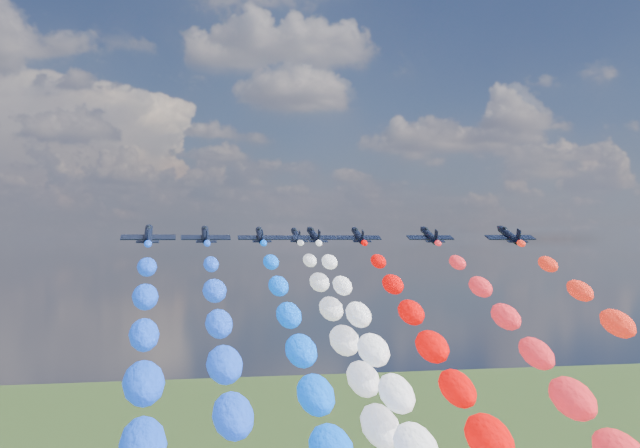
{
  "coord_description": "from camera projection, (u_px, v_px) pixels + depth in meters",
  "views": [
    {
      "loc": [
        -28.09,
        -134.8,
        92.02
      ],
      "look_at": [
        0.0,
        4.0,
        94.71
      ],
      "focal_mm": 44.97,
      "sensor_mm": 36.0,
      "label": 1
    }
  ],
  "objects": [
    {
      "name": "jet_5",
      "position": [
        358.0,
        236.0,
        152.58
      ],
      "size": [
        8.81,
        11.76,
        5.6
      ],
      "primitive_type": null,
      "rotation": [
        0.29,
        0.0,
        -0.04
      ],
      "color": "black"
    },
    {
      "name": "jet_0",
      "position": [
        148.0,
        235.0,
        124.27
      ],
      "size": [
        8.57,
        11.59,
        5.6
      ],
      "primitive_type": null,
      "rotation": [
        0.29,
        0.0,
        -0.02
      ],
      "color": "black"
    },
    {
      "name": "jet_4",
      "position": [
        296.0,
        236.0,
        158.99
      ],
      "size": [
        8.64,
        11.64,
        5.6
      ],
      "primitive_type": null,
      "rotation": [
        0.29,
        0.0,
        -0.02
      ],
      "color": "black"
    },
    {
      "name": "jet_6",
      "position": [
        429.0,
        235.0,
        145.63
      ],
      "size": [
        8.74,
        11.72,
        5.6
      ],
      "primitive_type": null,
      "rotation": [
        0.29,
        0.0,
        -0.03
      ],
      "color": "black"
    },
    {
      "name": "jet_2",
      "position": [
        260.0,
        235.0,
        147.96
      ],
      "size": [
        8.81,
        11.76,
        5.6
      ],
      "primitive_type": null,
      "rotation": [
        0.29,
        0.0,
        -0.04
      ],
      "color": "black"
    },
    {
      "name": "jet_1",
      "position": [
        206.0,
        235.0,
        136.41
      ],
      "size": [
        8.6,
        11.62,
        5.6
      ],
      "primitive_type": null,
      "rotation": [
        0.29,
        0.0,
        -0.02
      ],
      "color": "black"
    },
    {
      "name": "jet_7",
      "position": [
        509.0,
        235.0,
        136.73
      ],
      "size": [
        8.8,
        11.76,
        5.6
      ],
      "primitive_type": null,
      "rotation": [
        0.29,
        0.0,
        -0.04
      ],
      "color": "black"
    },
    {
      "name": "jet_3",
      "position": [
        314.0,
        235.0,
        149.08
      ],
      "size": [
        8.72,
        11.7,
        5.6
      ],
      "primitive_type": null,
      "rotation": [
        0.29,
        0.0,
        0.03
      ],
      "color": "black"
    }
  ]
}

